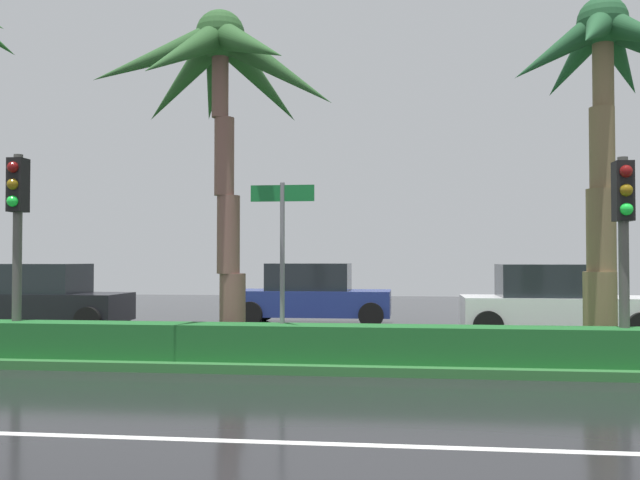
# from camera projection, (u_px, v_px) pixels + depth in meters

# --- Properties ---
(ground_plane) EXTENTS (90.00, 42.00, 0.10)m
(ground_plane) POSITION_uv_depth(u_px,v_px,m) (391.00, 355.00, 13.87)
(ground_plane) COLOR black
(near_lane_divider_stripe) EXTENTS (81.00, 0.14, 0.01)m
(near_lane_divider_stripe) POSITION_uv_depth(u_px,v_px,m) (377.00, 445.00, 6.93)
(near_lane_divider_stripe) COLOR white
(near_lane_divider_stripe) RESTS_ON ground_plane
(median_strip) EXTENTS (85.50, 4.00, 0.15)m
(median_strip) POSITION_uv_depth(u_px,v_px,m) (390.00, 355.00, 12.88)
(median_strip) COLOR #2D6B33
(median_strip) RESTS_ON ground_plane
(median_hedge) EXTENTS (76.50, 0.70, 0.60)m
(median_hedge) POSITION_uv_depth(u_px,v_px,m) (388.00, 344.00, 11.50)
(median_hedge) COLOR #1E6028
(median_hedge) RESTS_ON median_strip
(palm_tree_centre_left) EXTENTS (4.40, 4.58, 6.26)m
(palm_tree_centre_left) POSITION_uv_depth(u_px,v_px,m) (220.00, 83.00, 12.85)
(palm_tree_centre_left) COLOR brown
(palm_tree_centre_left) RESTS_ON median_strip
(palm_tree_centre) EXTENTS (3.48, 3.47, 6.43)m
(palm_tree_centre) POSITION_uv_depth(u_px,v_px,m) (604.00, 85.00, 12.58)
(palm_tree_centre) COLOR olive
(palm_tree_centre) RESTS_ON median_strip
(traffic_signal_median_left) EXTENTS (0.28, 0.43, 3.56)m
(traffic_signal_median_left) POSITION_uv_depth(u_px,v_px,m) (17.00, 216.00, 12.46)
(traffic_signal_median_left) COLOR #4C4C47
(traffic_signal_median_left) RESTS_ON median_strip
(traffic_signal_median_right) EXTENTS (0.28, 0.43, 3.33)m
(traffic_signal_median_right) POSITION_uv_depth(u_px,v_px,m) (624.00, 222.00, 11.20)
(traffic_signal_median_right) COLOR #4C4C47
(traffic_signal_median_right) RESTS_ON median_strip
(street_name_sign) EXTENTS (1.10, 0.08, 3.00)m
(street_name_sign) POSITION_uv_depth(u_px,v_px,m) (282.00, 245.00, 11.96)
(street_name_sign) COLOR slate
(street_name_sign) RESTS_ON median_strip
(car_in_traffic_leading) EXTENTS (4.30, 2.02, 1.72)m
(car_in_traffic_leading) POSITION_uv_depth(u_px,v_px,m) (42.00, 298.00, 18.19)
(car_in_traffic_leading) COLOR black
(car_in_traffic_leading) RESTS_ON ground_plane
(car_in_traffic_second) EXTENTS (4.30, 2.02, 1.72)m
(car_in_traffic_second) POSITION_uv_depth(u_px,v_px,m) (313.00, 295.00, 19.88)
(car_in_traffic_second) COLOR navy
(car_in_traffic_second) RESTS_ON ground_plane
(car_in_traffic_third) EXTENTS (4.30, 2.02, 1.72)m
(car_in_traffic_third) POSITION_uv_depth(u_px,v_px,m) (553.00, 302.00, 16.46)
(car_in_traffic_third) COLOR white
(car_in_traffic_third) RESTS_ON ground_plane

